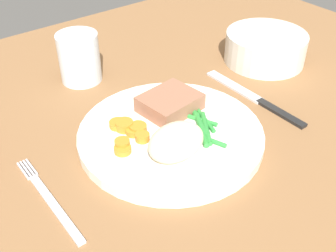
{
  "coord_description": "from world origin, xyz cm",
  "views": [
    {
      "loc": [
        -28.36,
        -38.57,
        38.73
      ],
      "look_at": [
        -0.48,
        -2.57,
        4.6
      ],
      "focal_mm": 44.21,
      "sensor_mm": 36.0,
      "label": 1
    }
  ],
  "objects_px": {
    "knife": "(255,99)",
    "dinner_plate": "(168,136)",
    "water_glass": "(80,61)",
    "meat_portion": "(170,103)",
    "salad_bowl": "(266,46)",
    "fork": "(49,199)"
  },
  "relations": [
    {
      "from": "dinner_plate",
      "to": "water_glass",
      "type": "bearing_deg",
      "value": 93.47
    },
    {
      "from": "meat_portion",
      "to": "water_glass",
      "type": "bearing_deg",
      "value": 104.75
    },
    {
      "from": "salad_bowl",
      "to": "fork",
      "type": "bearing_deg",
      "value": -170.12
    },
    {
      "from": "water_glass",
      "to": "meat_portion",
      "type": "bearing_deg",
      "value": -75.25
    },
    {
      "from": "knife",
      "to": "salad_bowl",
      "type": "height_order",
      "value": "salad_bowl"
    },
    {
      "from": "meat_portion",
      "to": "salad_bowl",
      "type": "relative_size",
      "value": 0.56
    },
    {
      "from": "dinner_plate",
      "to": "knife",
      "type": "xyz_separation_m",
      "value": [
        0.18,
        -0.0,
        -0.01
      ]
    },
    {
      "from": "dinner_plate",
      "to": "knife",
      "type": "relative_size",
      "value": 1.27
    },
    {
      "from": "dinner_plate",
      "to": "water_glass",
      "type": "height_order",
      "value": "water_glass"
    },
    {
      "from": "knife",
      "to": "dinner_plate",
      "type": "bearing_deg",
      "value": -176.55
    },
    {
      "from": "fork",
      "to": "water_glass",
      "type": "distance_m",
      "value": 0.29
    },
    {
      "from": "water_glass",
      "to": "knife",
      "type": "bearing_deg",
      "value": -50.31
    },
    {
      "from": "salad_bowl",
      "to": "meat_portion",
      "type": "bearing_deg",
      "value": -171.41
    },
    {
      "from": "fork",
      "to": "knife",
      "type": "distance_m",
      "value": 0.36
    },
    {
      "from": "knife",
      "to": "fork",
      "type": "bearing_deg",
      "value": -175.67
    },
    {
      "from": "dinner_plate",
      "to": "meat_portion",
      "type": "height_order",
      "value": "meat_portion"
    },
    {
      "from": "dinner_plate",
      "to": "meat_portion",
      "type": "xyz_separation_m",
      "value": [
        0.04,
        0.04,
        0.02
      ]
    },
    {
      "from": "water_glass",
      "to": "salad_bowl",
      "type": "xyz_separation_m",
      "value": [
        0.3,
        -0.15,
        -0.0
      ]
    },
    {
      "from": "water_glass",
      "to": "salad_bowl",
      "type": "relative_size",
      "value": 0.57
    },
    {
      "from": "meat_portion",
      "to": "water_glass",
      "type": "relative_size",
      "value": 0.98
    },
    {
      "from": "salad_bowl",
      "to": "dinner_plate",
      "type": "bearing_deg",
      "value": -164.61
    },
    {
      "from": "fork",
      "to": "knife",
      "type": "height_order",
      "value": "knife"
    }
  ]
}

